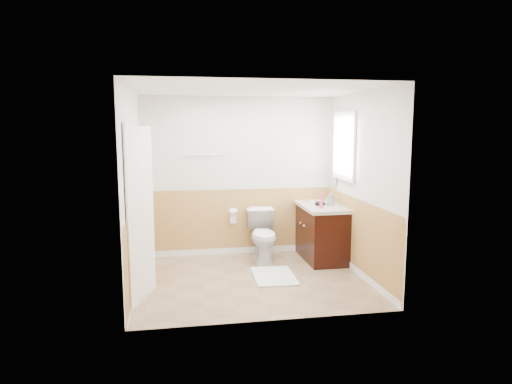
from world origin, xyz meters
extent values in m
plane|color=#8C7051|center=(0.00, 0.00, 0.00)|extent=(3.00, 3.00, 0.00)
plane|color=white|center=(0.00, 0.00, 2.50)|extent=(3.00, 3.00, 0.00)
plane|color=silver|center=(0.00, 1.30, 1.25)|extent=(3.00, 0.00, 3.00)
plane|color=silver|center=(0.00, -1.30, 1.25)|extent=(3.00, 0.00, 3.00)
plane|color=silver|center=(-1.50, 0.00, 1.25)|extent=(0.00, 3.00, 3.00)
plane|color=silver|center=(1.50, 0.00, 1.25)|extent=(0.00, 3.00, 3.00)
plane|color=#B58348|center=(0.00, 1.29, 0.50)|extent=(3.00, 0.00, 3.00)
plane|color=#B58348|center=(0.00, -1.29, 0.50)|extent=(3.00, 0.00, 3.00)
plane|color=#B58348|center=(-1.49, 0.00, 0.50)|extent=(0.00, 2.60, 2.60)
plane|color=#B58348|center=(1.49, 0.00, 0.50)|extent=(0.00, 2.60, 2.60)
imported|color=white|center=(0.32, 0.86, 0.39)|extent=(0.45, 0.77, 0.77)
cube|color=white|center=(0.32, 0.06, 0.01)|extent=(0.57, 0.82, 0.02)
cube|color=black|center=(1.21, 0.79, 0.40)|extent=(0.55, 1.10, 0.80)
sphere|color=silver|center=(0.91, 0.69, 0.55)|extent=(0.03, 0.03, 0.03)
sphere|color=silver|center=(0.91, 0.89, 0.55)|extent=(0.03, 0.03, 0.03)
cube|color=beige|center=(1.20, 0.79, 0.83)|extent=(0.60, 1.15, 0.05)
cylinder|color=white|center=(1.21, 0.94, 0.86)|extent=(0.36, 0.36, 0.02)
cylinder|color=silver|center=(1.39, 0.94, 0.92)|extent=(0.02, 0.02, 0.14)
cylinder|color=#DE396A|center=(1.11, 0.50, 0.96)|extent=(0.05, 0.05, 0.22)
imported|color=gray|center=(1.33, 0.74, 0.95)|extent=(0.10, 0.10, 0.19)
cylinder|color=black|center=(1.16, 0.72, 0.89)|extent=(0.14, 0.07, 0.07)
cylinder|color=black|center=(1.13, 0.65, 0.86)|extent=(0.03, 0.03, 0.07)
cube|color=silver|center=(1.48, 1.10, 1.55)|extent=(0.02, 0.35, 0.90)
cube|color=white|center=(1.47, 0.59, 1.75)|extent=(0.04, 0.80, 1.00)
cube|color=white|center=(1.49, 0.59, 1.75)|extent=(0.01, 0.70, 0.90)
cube|color=white|center=(-1.40, -0.45, 1.02)|extent=(0.29, 0.78, 2.04)
cube|color=white|center=(-1.48, -0.45, 1.03)|extent=(0.02, 0.92, 2.10)
sphere|color=silver|center=(-1.34, -0.12, 0.95)|extent=(0.06, 0.06, 0.06)
cylinder|color=silver|center=(-0.55, 1.25, 1.60)|extent=(0.62, 0.02, 0.02)
cylinder|color=silver|center=(-0.10, 1.23, 0.70)|extent=(0.14, 0.02, 0.02)
cylinder|color=white|center=(-0.10, 1.23, 0.70)|extent=(0.10, 0.11, 0.11)
cube|color=white|center=(-0.10, 1.23, 0.59)|extent=(0.10, 0.01, 0.16)
camera|label=1|loc=(-0.92, -5.71, 2.03)|focal=31.51mm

